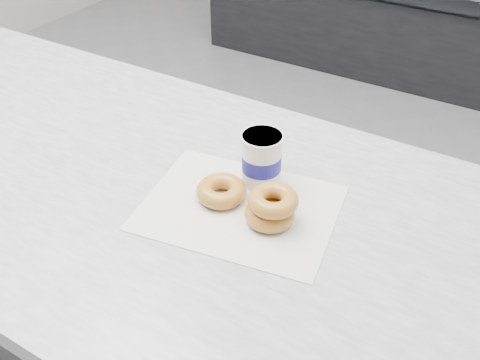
% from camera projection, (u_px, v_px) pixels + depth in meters
% --- Properties ---
extents(ground, '(5.00, 5.00, 0.00)m').
position_uv_depth(ground, '(222.00, 265.00, 2.07)').
color(ground, gray).
rests_on(ground, ground).
extents(counter, '(3.06, 0.76, 0.90)m').
position_uv_depth(counter, '(95.00, 289.00, 1.39)').
color(counter, '#333335').
rests_on(counter, ground).
extents(wax_paper, '(0.38, 0.31, 0.00)m').
position_uv_depth(wax_paper, '(240.00, 207.00, 0.96)').
color(wax_paper, silver).
rests_on(wax_paper, counter).
extents(donut_single, '(0.12, 0.12, 0.03)m').
position_uv_depth(donut_single, '(221.00, 191.00, 0.97)').
color(donut_single, '#C37435').
rests_on(donut_single, wax_paper).
extents(donut_stack, '(0.12, 0.12, 0.06)m').
position_uv_depth(donut_stack, '(271.00, 207.00, 0.91)').
color(donut_stack, '#C37435').
rests_on(donut_stack, wax_paper).
extents(coffee_cup, '(0.08, 0.08, 0.10)m').
position_uv_depth(coffee_cup, '(262.00, 159.00, 0.99)').
color(coffee_cup, white).
rests_on(coffee_cup, counter).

